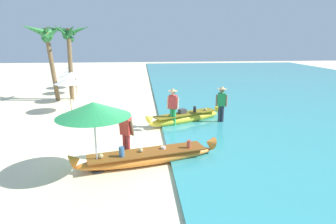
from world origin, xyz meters
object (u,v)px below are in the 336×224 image
(boat_orange_foreground, at_px, (148,157))
(boat_yellow_midground, at_px, (186,118))
(person_tourist_customer, at_px, (126,132))
(palm_tree_tall_inland, at_px, (46,39))
(palm_tree_leaning_seaward, at_px, (69,38))
(person_vendor_hatted, at_px, (173,105))
(patio_umbrella_large, at_px, (93,110))
(person_vendor_assistant, at_px, (222,102))

(boat_orange_foreground, height_order, boat_yellow_midground, boat_yellow_midground)
(person_tourist_customer, relative_size, palm_tree_tall_inland, 0.34)
(person_tourist_customer, relative_size, palm_tree_leaning_seaward, 0.34)
(palm_tree_tall_inland, xyz_separation_m, palm_tree_leaning_seaward, (1.30, 0.37, 0.03))
(palm_tree_tall_inland, relative_size, palm_tree_leaning_seaward, 1.00)
(boat_yellow_midground, distance_m, person_vendor_hatted, 1.18)
(boat_yellow_midground, relative_size, patio_umbrella_large, 1.81)
(boat_orange_foreground, distance_m, person_vendor_assistant, 5.60)
(person_tourist_customer, bearing_deg, boat_yellow_midground, 55.39)
(person_vendor_assistant, bearing_deg, boat_yellow_midground, 172.75)
(person_tourist_customer, height_order, patio_umbrella_large, patio_umbrella_large)
(boat_yellow_midground, distance_m, palm_tree_leaning_seaward, 9.94)
(patio_umbrella_large, bearing_deg, person_tourist_customer, 48.77)
(person_vendor_hatted, height_order, palm_tree_tall_inland, palm_tree_tall_inland)
(person_vendor_hatted, relative_size, person_vendor_assistant, 1.00)
(person_tourist_customer, xyz_separation_m, patio_umbrella_large, (-0.86, -0.98, 1.03))
(person_tourist_customer, xyz_separation_m, person_vendor_assistant, (4.34, 3.63, 0.11))
(boat_orange_foreground, bearing_deg, person_vendor_assistant, 49.05)
(patio_umbrella_large, distance_m, palm_tree_tall_inland, 11.87)
(person_vendor_hatted, distance_m, person_tourist_customer, 3.84)
(person_vendor_assistant, distance_m, palm_tree_tall_inland, 11.85)
(person_tourist_customer, distance_m, palm_tree_leaning_seaward, 11.38)
(boat_orange_foreground, relative_size, palm_tree_leaning_seaward, 0.98)
(person_vendor_assistant, bearing_deg, patio_umbrella_large, -138.41)
(boat_orange_foreground, height_order, palm_tree_leaning_seaward, palm_tree_leaning_seaward)
(person_vendor_hatted, distance_m, palm_tree_tall_inland, 10.23)
(patio_umbrella_large, distance_m, palm_tree_leaning_seaward, 11.79)
(boat_yellow_midground, relative_size, person_tourist_customer, 2.37)
(person_vendor_assistant, bearing_deg, palm_tree_leaning_seaward, 141.91)
(person_vendor_hatted, relative_size, palm_tree_tall_inland, 0.37)
(boat_orange_foreground, height_order, patio_umbrella_large, patio_umbrella_large)
(palm_tree_leaning_seaward, bearing_deg, patio_umbrella_large, -74.13)
(person_vendor_assistant, relative_size, palm_tree_leaning_seaward, 0.37)
(boat_yellow_midground, bearing_deg, palm_tree_leaning_seaward, 136.50)
(person_tourist_customer, bearing_deg, palm_tree_leaning_seaward, 111.59)
(person_vendor_hatted, bearing_deg, person_vendor_assistant, 8.15)
(boat_orange_foreground, relative_size, person_tourist_customer, 2.90)
(boat_orange_foreground, distance_m, person_vendor_hatted, 4.13)
(boat_orange_foreground, bearing_deg, person_tourist_customer, 142.20)
(boat_yellow_midground, relative_size, person_vendor_assistant, 2.18)
(boat_yellow_midground, distance_m, patio_umbrella_large, 6.21)
(patio_umbrella_large, bearing_deg, boat_yellow_midground, 53.95)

